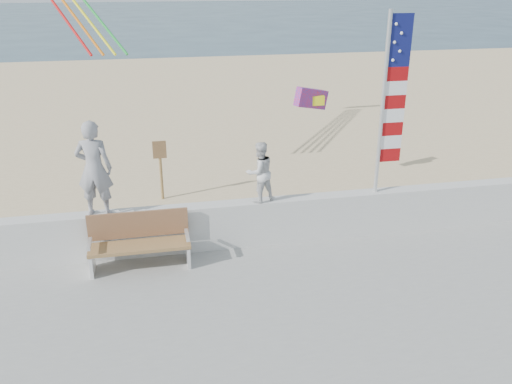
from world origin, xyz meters
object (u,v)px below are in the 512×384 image
adult (94,169)px  child (260,172)px  bench (139,240)px  flag (389,97)px

adult → child: size_ratio=1.49×
bench → flag: 5.37m
adult → child: adult is taller
child → flag: flag is taller
adult → child: (3.00, 0.00, -0.29)m
bench → adult: bearing=146.4°
child → flag: size_ratio=0.34×
flag → child: bearing=180.0°
adult → child: bearing=-169.0°
adult → bench: (0.68, -0.45, -1.27)m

